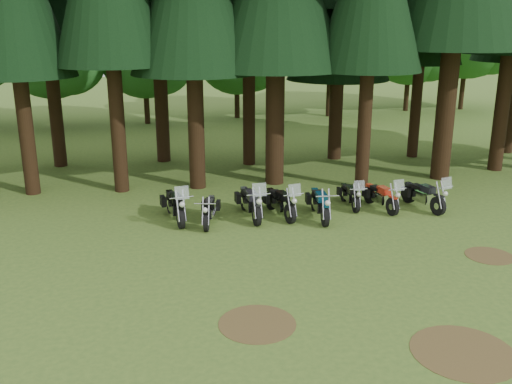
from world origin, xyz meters
TOP-DOWN VIEW (x-y plane):
  - ground at (0.00, 0.00)m, footprint 120.00×120.00m
  - decid_2 at (-10.43, 24.78)m, footprint 6.72×6.53m
  - decid_3 at (-4.71, 25.13)m, footprint 6.12×5.95m
  - decid_4 at (1.58, 26.32)m, footprint 5.93×5.76m
  - decid_5 at (8.29, 25.71)m, footprint 8.45×8.21m
  - decid_6 at (14.85, 27.01)m, footprint 7.06×6.86m
  - decid_7 at (19.46, 26.83)m, footprint 8.44×8.20m
  - dirt_patch_0 at (-3.00, -2.00)m, footprint 1.80×1.80m
  - dirt_patch_1 at (4.50, 0.50)m, footprint 1.40×1.40m
  - dirt_patch_2 at (1.00, -4.00)m, footprint 2.20×2.20m
  - motorcycle_0 at (-4.38, 5.44)m, footprint 0.68×2.47m
  - motorcycle_1 at (-3.27, 4.93)m, footprint 0.63×2.11m
  - motorcycle_2 at (-1.78, 5.25)m, footprint 0.52×2.51m
  - motorcycle_3 at (-0.72, 5.16)m, footprint 0.75×2.34m
  - motorcycle_4 at (0.59, 4.71)m, footprint 0.42×2.40m
  - motorcycle_5 at (2.07, 5.71)m, footprint 0.38×2.02m
  - motorcycle_6 at (3.08, 5.21)m, footprint 0.64×2.22m
  - motorcycle_7 at (4.63, 4.95)m, footprint 0.83×2.32m

SIDE VIEW (x-z plane):
  - ground at x=0.00m, z-range 0.00..0.00m
  - dirt_patch_0 at x=-3.00m, z-range 0.00..0.01m
  - dirt_patch_1 at x=4.50m, z-range 0.00..0.01m
  - dirt_patch_2 at x=1.00m, z-range 0.00..0.01m
  - motorcycle_5 at x=2.07m, z-range -0.21..1.06m
  - motorcycle_1 at x=-3.27m, z-range 0.01..0.88m
  - motorcycle_6 at x=3.08m, z-range -0.23..1.16m
  - motorcycle_7 at x=4.63m, z-range -0.24..1.22m
  - motorcycle_3 at x=-0.72m, z-range -0.24..1.23m
  - motorcycle_4 at x=0.59m, z-range 0.01..0.98m
  - motorcycle_0 at x=-4.38m, z-range -0.26..1.30m
  - motorcycle_2 at x=-1.78m, z-range -0.26..1.32m
  - decid_4 at x=1.58m, z-range 0.67..8.07m
  - decid_3 at x=-4.71m, z-range 0.69..8.34m
  - decid_2 at x=-10.43m, z-range 0.76..9.15m
  - decid_6 at x=14.85m, z-range 0.79..9.61m
  - decid_7 at x=19.46m, z-range 0.95..11.50m
  - decid_5 at x=8.29m, z-range 0.95..11.51m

